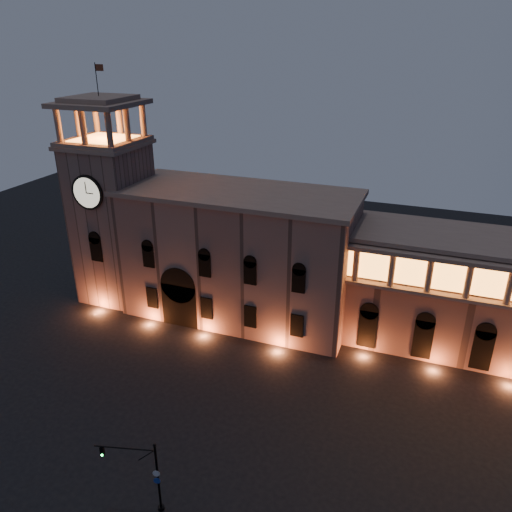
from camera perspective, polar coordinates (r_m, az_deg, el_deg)
name	(u,v)px	position (r m, az deg, el deg)	size (l,w,h in m)	color
ground	(175,419)	(53.48, -9.22, -17.94)	(160.00, 160.00, 0.00)	black
government_building	(238,255)	(66.18, -2.10, 0.12)	(30.80, 12.80, 17.60)	#826055
clock_tower	(113,215)	(72.76, -16.02, 4.57)	(9.80, 9.80, 32.40)	#826055
traffic_light	(147,475)	(43.77, -12.34, -23.26)	(4.98, 1.54, 7.01)	black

